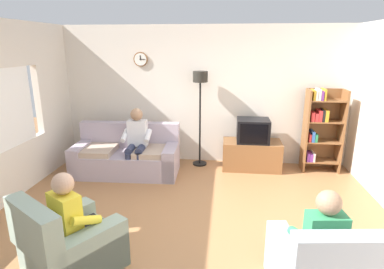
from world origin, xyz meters
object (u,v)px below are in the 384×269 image
Objects in this scene: couch at (127,157)px; person_in_right_armchair at (320,238)px; armchair_near_window at (70,247)px; person_on_couch at (136,139)px; tv at (253,131)px; tv_stand at (251,155)px; person_in_left_armchair at (75,217)px; floor_lamp at (200,93)px; bookshelf at (320,127)px.

person_in_right_armchair reaches higher than couch.
person_on_couch is at bearing 90.02° from armchair_near_window.
armchair_near_window is at bearing -123.71° from tv.
tv_stand is 0.94× the size of armchair_near_window.
person_on_couch reaches higher than person_in_right_armchair.
armchair_near_window is 0.33m from person_in_left_armchair.
armchair_near_window is at bearing -108.34° from floor_lamp.
tv_stand is 1.83× the size of tv.
couch is at bearing -169.02° from tv.
person_in_left_armchair is 1.00× the size of person_in_right_armchair.
person_on_couch is at bearing -168.85° from bookshelf.
bookshelf reaches higher than armchair_near_window.
person_on_couch is at bearing -25.34° from couch.
armchair_near_window is at bearing 179.30° from person_in_right_armchair.
person_in_right_armchair is (2.72, -2.72, 0.29)m from couch.
tv is (2.33, 0.45, 0.46)m from couch.
floor_lamp is 1.49× the size of person_on_couch.
person_in_left_armchair is at bearing -107.94° from floor_lamp.
person_in_left_armchair is at bearing -88.85° from person_on_couch.
bookshelf reaches higher than tv.
bookshelf is (3.57, 0.55, 0.53)m from couch.
floor_lamp is at bearing 173.05° from tv.
person_in_right_armchair is (1.40, -3.29, -0.85)m from floor_lamp.
tv is at bearing 97.02° from person_in_right_armchair.
person_on_couch is (-2.10, -0.56, -0.07)m from tv.
floor_lamp is at bearing 72.06° from person_in_left_armchair.
armchair_near_window is at bearing -123.51° from person_in_left_armchair.
person_on_couch is at bearing -164.37° from tv_stand.
person_in_left_armchair is at bearing -83.83° from couch.
couch is 2.38m from tv_stand.
couch is 2.65m from person_in_left_armchair.
couch reaches higher than tv_stand.
tv is at bearing -6.95° from floor_lamp.
tv is 0.51× the size of armchair_near_window.
person_in_left_armchair is (0.05, 0.07, 0.32)m from armchair_near_window.
tv_stand is 0.59× the size of floor_lamp.
person_in_right_armchair reaches higher than armchair_near_window.
couch is 3.86m from person_in_right_armchair.
person_on_couch is (-0.00, 2.58, 0.41)m from armchair_near_window.
bookshelf reaches higher than person_on_couch.
bookshelf is at bearing 8.72° from couch.
person_on_couch reaches higher than tv.
couch is at bearing -156.38° from floor_lamp.
tv_stand is 3.24m from person_in_right_armchair.
person_on_couch is 2.51m from person_in_left_armchair.
floor_lamp is 1.65× the size of person_in_right_armchair.
couch is 1.83m from floor_lamp.
tv_stand is at bearing 15.63° from person_on_couch.
armchair_near_window is at bearing -85.04° from couch.
couch is 1.76× the size of tv_stand.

